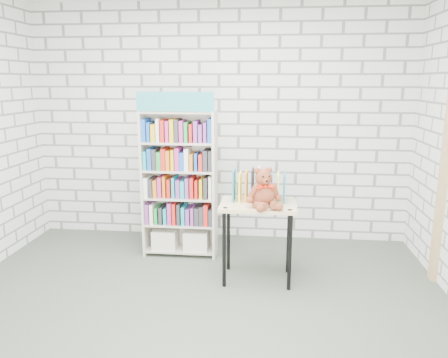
# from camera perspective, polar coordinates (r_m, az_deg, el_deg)

# --- Properties ---
(ground) EXTENTS (4.50, 4.50, 0.00)m
(ground) POSITION_cam_1_polar(r_m,az_deg,el_deg) (3.78, -4.27, -17.61)
(ground) COLOR #434C40
(ground) RESTS_ON ground
(room_shell) EXTENTS (4.52, 4.02, 2.81)m
(room_shell) POSITION_cam_1_polar(r_m,az_deg,el_deg) (3.26, -4.79, 10.55)
(room_shell) COLOR silver
(room_shell) RESTS_ON ground
(bookshelf) EXTENTS (0.80, 0.31, 1.80)m
(bookshelf) POSITION_cam_1_polar(r_m,az_deg,el_deg) (4.79, -5.79, -0.45)
(bookshelf) COLOR beige
(bookshelf) RESTS_ON ground
(display_table) EXTENTS (0.72, 0.50, 0.77)m
(display_table) POSITION_cam_1_polar(r_m,az_deg,el_deg) (4.18, 4.47, -4.62)
(display_table) COLOR #D5BA80
(display_table) RESTS_ON ground
(table_books) EXTENTS (0.50, 0.22, 0.30)m
(table_books) POSITION_cam_1_polar(r_m,az_deg,el_deg) (4.22, 4.59, -0.82)
(table_books) COLOR teal
(table_books) RESTS_ON display_table
(teddy_bear) EXTENTS (0.34, 0.33, 0.37)m
(teddy_bear) POSITION_cam_1_polar(r_m,az_deg,el_deg) (4.00, 5.24, -1.62)
(teddy_bear) COLOR maroon
(teddy_bear) RESTS_ON display_table
(door_trim) EXTENTS (0.05, 0.12, 2.10)m
(door_trim) POSITION_cam_1_polar(r_m,az_deg,el_deg) (4.54, 26.76, 0.48)
(door_trim) COLOR tan
(door_trim) RESTS_ON ground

